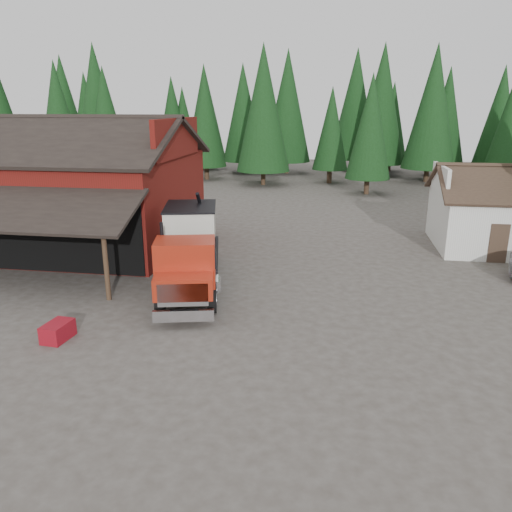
# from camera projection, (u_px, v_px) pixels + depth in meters

# --- Properties ---
(ground) EXTENTS (120.00, 120.00, 0.00)m
(ground) POSITION_uv_depth(u_px,v_px,m) (232.00, 331.00, 17.54)
(ground) COLOR #403932
(ground) RESTS_ON ground
(red_barn) EXTENTS (12.80, 13.63, 7.18)m
(red_barn) POSITION_uv_depth(u_px,v_px,m) (76.00, 198.00, 27.83)
(red_barn) COLOR #5F120F
(red_barn) RESTS_ON ground
(conifer_backdrop) EXTENTS (76.00, 16.00, 16.00)m
(conifer_backdrop) POSITION_uv_depth(u_px,v_px,m) (308.00, 175.00, 57.24)
(conifer_backdrop) COLOR black
(conifer_backdrop) RESTS_ON ground
(near_pine_a) EXTENTS (4.40, 4.40, 11.40)m
(near_pine_a) POSITION_uv_depth(u_px,v_px,m) (59.00, 120.00, 45.57)
(near_pine_a) COLOR #382619
(near_pine_a) RESTS_ON ground
(near_pine_b) EXTENTS (3.96, 3.96, 10.40)m
(near_pine_b) POSITION_uv_depth(u_px,v_px,m) (370.00, 127.00, 43.27)
(near_pine_b) COLOR #382619
(near_pine_b) RESTS_ON ground
(near_pine_d) EXTENTS (5.28, 5.28, 13.40)m
(near_pine_d) POSITION_uv_depth(u_px,v_px,m) (263.00, 108.00, 48.17)
(near_pine_d) COLOR #382619
(near_pine_d) RESTS_ON ground
(feed_truck) EXTENTS (4.15, 8.84, 3.86)m
(feed_truck) POSITION_uv_depth(u_px,v_px,m) (190.00, 248.00, 21.25)
(feed_truck) COLOR black
(feed_truck) RESTS_ON ground
(equip_box) EXTENTS (0.80, 1.16, 0.60)m
(equip_box) POSITION_uv_depth(u_px,v_px,m) (58.00, 331.00, 16.81)
(equip_box) COLOR maroon
(equip_box) RESTS_ON ground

